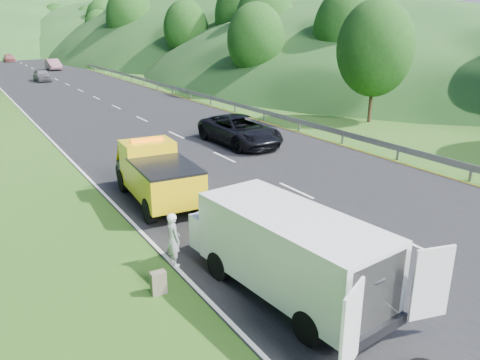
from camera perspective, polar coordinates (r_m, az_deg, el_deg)
ground at (r=14.88m, az=7.31°, el=-7.87°), size 320.00×320.00×0.00m
road_surface at (r=51.99m, az=-18.89°, el=10.29°), size 14.00×200.00×0.02m
guardrail at (r=65.86m, az=-15.22°, el=12.15°), size 0.06×140.00×1.52m
tree_line_right at (r=77.30m, az=-7.67°, el=13.47°), size 14.00×140.00×14.00m
hills_backdrop at (r=145.89m, az=-26.56°, el=14.06°), size 201.00×288.60×44.00m
tow_truck at (r=18.14m, az=-10.15°, el=0.76°), size 2.39×5.52×2.31m
white_van at (r=11.76m, az=5.64°, el=-8.33°), size 3.48×6.58×2.26m
woman at (r=13.78m, az=-7.96°, el=-10.17°), size 0.43×0.58×1.57m
child at (r=13.22m, az=3.63°, el=-11.34°), size 0.56×0.57×0.93m
worker at (r=11.06m, az=14.67°, el=-18.65°), size 1.40×1.12×1.89m
suitcase at (r=12.35m, az=-9.91°, el=-12.23°), size 0.40×0.23×0.63m
passing_suv at (r=26.89m, az=-0.01°, el=4.36°), size 2.84×5.91×1.63m
dist_car_a at (r=62.11m, az=-22.90°, el=11.02°), size 1.67×4.16×1.42m
dist_car_b at (r=77.04m, az=-21.75°, el=12.34°), size 1.68×4.82×1.59m
dist_car_c at (r=96.88m, az=-26.24°, el=12.78°), size 1.80×4.42×1.28m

